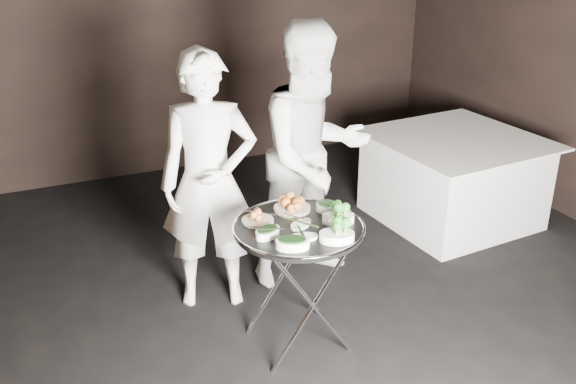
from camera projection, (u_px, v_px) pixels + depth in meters
name	position (u px, v px, depth m)	size (l,w,h in m)	color
floor	(306.00, 378.00, 3.69)	(6.00, 7.00, 0.05)	black
wall_back	(147.00, 21.00, 6.03)	(6.00, 0.05, 3.00)	black
tray_stand	(298.00, 280.00, 3.80)	(0.53, 0.45, 0.78)	silver
serving_tray	(299.00, 228.00, 3.66)	(0.76, 0.76, 0.04)	black
potato_plate_a	(258.00, 217.00, 3.69)	(0.19, 0.19, 0.07)	beige
potato_plate_b	(292.00, 205.00, 3.84)	(0.22, 0.22, 0.08)	beige
greens_bowl	(326.00, 205.00, 3.83)	(0.12, 0.12, 0.07)	white
asparagus_plate_a	(301.00, 224.00, 3.65)	(0.19, 0.16, 0.03)	white
asparagus_plate_b	(303.00, 236.00, 3.51)	(0.18, 0.12, 0.03)	white
spinach_bowl_a	(268.00, 231.00, 3.53)	(0.19, 0.16, 0.07)	white
spinach_bowl_b	(292.00, 242.00, 3.40)	(0.22, 0.18, 0.08)	white
broccoli_bowl_a	(338.00, 217.00, 3.69)	(0.22, 0.19, 0.08)	white
broccoli_bowl_b	(337.00, 235.00, 3.48)	(0.23, 0.20, 0.08)	white
serving_utensils	(296.00, 213.00, 3.70)	(0.59, 0.45, 0.01)	silver
waiter_left	(209.00, 183.00, 4.09)	(0.62, 0.41, 1.71)	white
waiter_right	(314.00, 156.00, 4.37)	(0.89, 0.69, 1.83)	white
dining_table	(453.00, 179.00, 5.43)	(1.28, 1.28, 0.73)	white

